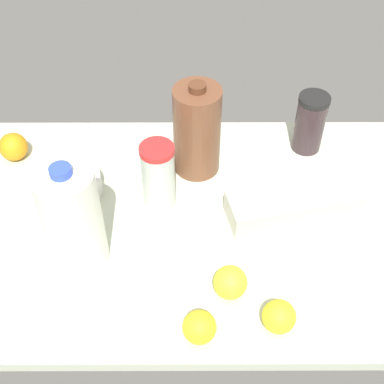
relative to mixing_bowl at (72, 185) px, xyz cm
name	(u,v)px	position (x,y,z in cm)	size (l,w,h in cm)	color
countertop	(192,223)	(-30.90, 9.15, -4.55)	(120.00, 76.00, 3.00)	beige
mixing_bowl	(72,185)	(0.00, 0.00, 0.00)	(15.70, 15.70, 6.10)	silver
milk_jug	(73,219)	(-5.24, 20.47, 10.59)	(12.96, 12.96, 28.85)	white
shaker_bottle	(311,123)	(-63.28, -17.99, 5.62)	(8.39, 8.39, 17.26)	#38292D
tumbler_cup	(159,176)	(-22.89, 2.99, 6.23)	(8.42, 8.42, 18.49)	silver
chocolate_milk_jug	(198,131)	(-32.42, -10.07, 9.61)	(12.26, 12.26, 26.88)	brown
egg_carton	(294,204)	(-56.19, 6.81, 0.25)	(32.77, 10.53, 6.59)	beige
lemon_by_jug	(280,317)	(-48.96, 38.52, 0.53)	(7.17, 7.17, 7.17)	yellow
lemon_loose	(200,327)	(-32.52, 40.89, 0.50)	(7.10, 7.10, 7.10)	yellow
orange_beside_bowl	(14,147)	(17.68, -13.83, 0.81)	(7.72, 7.72, 7.72)	orange
lemon_far_back	(231,282)	(-39.31, 30.24, 0.71)	(7.52, 7.52, 7.52)	yellow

